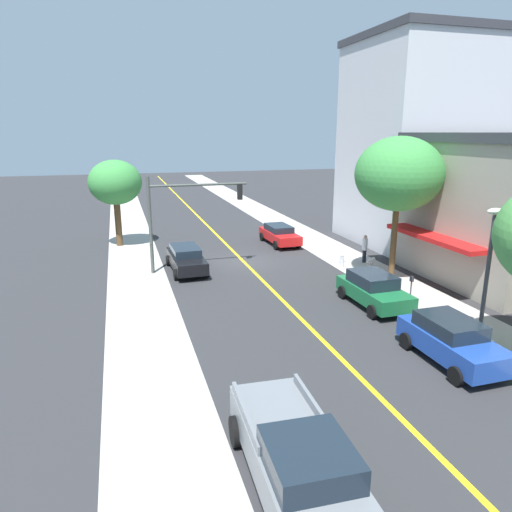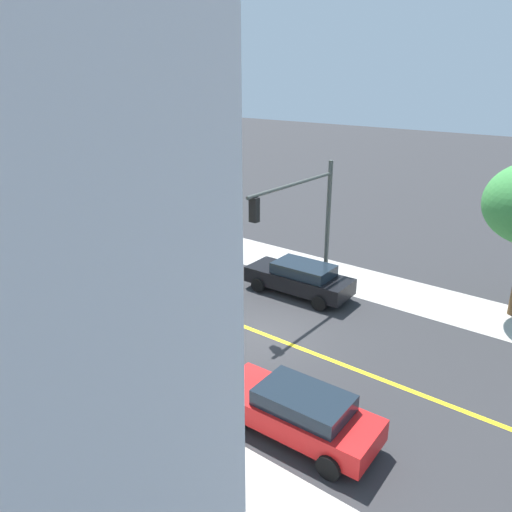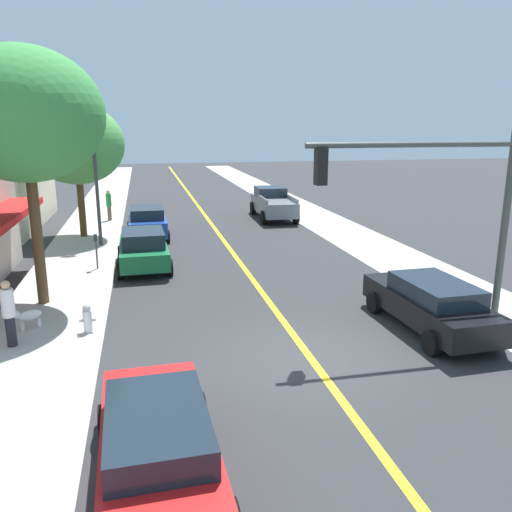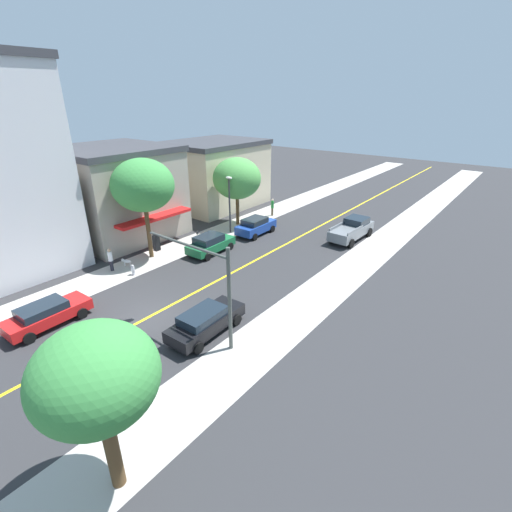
{
  "view_description": "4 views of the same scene",
  "coord_description": "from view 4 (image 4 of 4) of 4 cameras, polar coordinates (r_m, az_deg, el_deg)",
  "views": [
    {
      "loc": [
        7.4,
        27.82,
        8.04
      ],
      "look_at": [
        0.09,
        3.06,
        1.18
      ],
      "focal_mm": 32.79,
      "sensor_mm": 36.0,
      "label": 1
    },
    {
      "loc": [
        -13.15,
        -9.94,
        9.27
      ],
      "look_at": [
        3.13,
        2.86,
        1.56
      ],
      "focal_mm": 35.04,
      "sensor_mm": 36.0,
      "label": 2
    },
    {
      "loc": [
        -3.82,
        -11.25,
        5.54
      ],
      "look_at": [
        -0.23,
        5.09,
        1.33
      ],
      "focal_mm": 36.28,
      "sensor_mm": 36.0,
      "label": 3
    },
    {
      "loc": [
        16.31,
        -10.64,
        12.05
      ],
      "look_at": [
        1.5,
        8.43,
        1.43
      ],
      "focal_mm": 25.72,
      "sensor_mm": 36.0,
      "label": 4
    }
  ],
  "objects": [
    {
      "name": "ground_plane",
      "position": [
        22.9,
        -16.33,
        -9.09
      ],
      "size": [
        140.0,
        140.0,
        0.0
      ],
      "primitive_type": "plane",
      "color": "#2D2D30"
    },
    {
      "name": "sidewalk_left",
      "position": [
        28.06,
        -24.59,
        -4.01
      ],
      "size": [
        3.28,
        126.0,
        0.01
      ],
      "primitive_type": "cube",
      "color": "#ADA8A0",
      "rests_on": "ground"
    },
    {
      "name": "sidewalk_right",
      "position": [
        18.72,
        -3.4,
        -16.34
      ],
      "size": [
        3.28,
        126.0,
        0.01
      ],
      "primitive_type": "cube",
      "color": "#ADA8A0",
      "rests_on": "ground"
    },
    {
      "name": "road_centerline_stripe",
      "position": [
        22.9,
        -16.33,
        -9.09
      ],
      "size": [
        0.2,
        126.0,
        0.0
      ],
      "primitive_type": "cube",
      "color": "yellow",
      "rests_on": "ground"
    },
    {
      "name": "pale_office_building",
      "position": [
        35.88,
        -20.89,
        9.27
      ],
      "size": [
        10.73,
        9.46,
        8.02
      ],
      "rotation": [
        0.0,
        0.0,
        -1.57
      ],
      "color": "#A39989",
      "rests_on": "ground"
    },
    {
      "name": "tan_rowhouse",
      "position": [
        43.77,
        -6.48,
        12.61
      ],
      "size": [
        8.62,
        11.13,
        7.38
      ],
      "rotation": [
        0.0,
        0.0,
        -1.57
      ],
      "color": "beige",
      "rests_on": "ground"
    },
    {
      "name": "street_tree_left_near",
      "position": [
        12.11,
        -23.61,
        -16.94
      ],
      "size": [
        3.72,
        3.72,
        6.17
      ],
      "color": "brown",
      "rests_on": "ground"
    },
    {
      "name": "street_tree_right_corner",
      "position": [
        29.23,
        -17.19,
        10.44
      ],
      "size": [
        4.69,
        4.69,
        7.86
      ],
      "color": "brown",
      "rests_on": "ground"
    },
    {
      "name": "street_tree_left_far",
      "position": [
        36.28,
        -2.99,
        11.95
      ],
      "size": [
        4.68,
        4.68,
        6.65
      ],
      "color": "brown",
      "rests_on": "ground"
    },
    {
      "name": "fire_hydrant",
      "position": [
        28.14,
        -18.59,
        -2.04
      ],
      "size": [
        0.44,
        0.24,
        0.81
      ],
      "color": "silver",
      "rests_on": "ground"
    },
    {
      "name": "parking_meter",
      "position": [
        31.91,
        -9.07,
        3.03
      ],
      "size": [
        0.12,
        0.18,
        1.4
      ],
      "color": "#4C4C51",
      "rests_on": "ground"
    },
    {
      "name": "traffic_light_mast",
      "position": [
        18.85,
        -8.63,
        -2.5
      ],
      "size": [
        5.83,
        0.32,
        5.65
      ],
      "rotation": [
        0.0,
        0.0,
        3.14
      ],
      "color": "#474C47",
      "rests_on": "ground"
    },
    {
      "name": "street_lamp",
      "position": [
        34.26,
        -4.16,
        9.03
      ],
      "size": [
        0.7,
        0.36,
        5.34
      ],
      "color": "#38383D",
      "rests_on": "ground"
    },
    {
      "name": "red_sedan_left_curb",
      "position": [
        24.0,
        -29.79,
        -7.82
      ],
      "size": [
        2.05,
        4.57,
        1.4
      ],
      "rotation": [
        0.0,
        0.0,
        1.6
      ],
      "color": "red",
      "rests_on": "ground"
    },
    {
      "name": "green_sedan_left_curb",
      "position": [
        30.5,
        -7.13,
        1.93
      ],
      "size": [
        2.13,
        4.26,
        1.56
      ],
      "rotation": [
        0.0,
        0.0,
        1.6
      ],
      "color": "#196638",
      "rests_on": "ground"
    },
    {
      "name": "blue_sedan_left_curb",
      "position": [
        34.42,
        -0.05,
        4.73
      ],
      "size": [
        2.06,
        4.21,
        1.6
      ],
      "rotation": [
        0.0,
        0.0,
        1.58
      ],
      "color": "#1E429E",
      "rests_on": "ground"
    },
    {
      "name": "black_sedan_right_curb",
      "position": [
        20.44,
        -7.86,
        -9.98
      ],
      "size": [
        2.08,
        4.76,
        1.46
      ],
      "rotation": [
        0.0,
        0.0,
        1.6
      ],
      "color": "black",
      "rests_on": "ground"
    },
    {
      "name": "grey_pickup_truck",
      "position": [
        34.35,
        14.71,
        4.05
      ],
      "size": [
        2.36,
        5.48,
        1.83
      ],
      "rotation": [
        0.0,
        0.0,
        1.53
      ],
      "color": "slate",
      "rests_on": "ground"
    },
    {
      "name": "pedestrian_green_shirt",
      "position": [
        40.0,
        2.56,
        7.68
      ],
      "size": [
        0.32,
        0.32,
        1.85
      ],
      "rotation": [
        0.0,
        0.0,
        0.47
      ],
      "color": "brown",
      "rests_on": "ground"
    },
    {
      "name": "pedestrian_white_shirt",
      "position": [
        29.12,
        -21.7,
        -0.45
      ],
      "size": [
        0.33,
        0.33,
        1.77
      ],
      "rotation": [
        0.0,
        0.0,
        5.98
      ],
      "color": "black",
      "rests_on": "ground"
    },
    {
      "name": "small_dog",
      "position": [
        29.71,
        -19.51,
        -0.8
      ],
      "size": [
        0.78,
        0.56,
        0.6
      ],
      "rotation": [
        0.0,
        0.0,
        3.64
      ],
      "color": "silver",
      "rests_on": "ground"
    }
  ]
}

